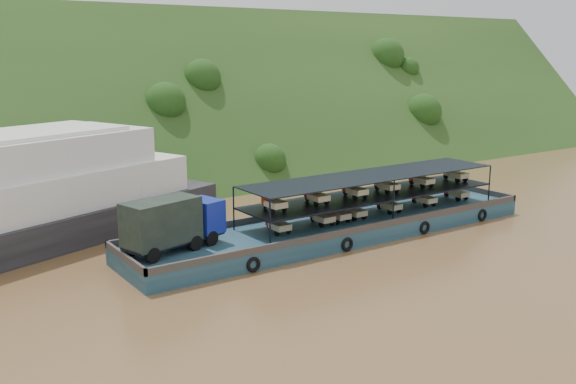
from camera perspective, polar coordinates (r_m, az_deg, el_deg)
ground at (r=51.25m, az=3.75°, el=-3.82°), size 160.00×160.00×0.00m
hillside at (r=81.86m, az=-12.00°, el=2.10°), size 140.00×39.60×39.60m
cargo_barge at (r=49.81m, az=3.10°, el=-2.85°), size 35.00×7.18×4.85m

